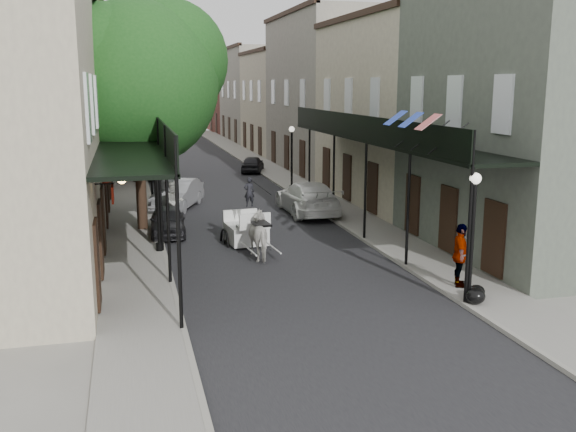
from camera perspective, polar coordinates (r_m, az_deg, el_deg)
ground at (r=19.36m, az=2.01°, el=-7.06°), size 140.00×140.00×0.00m
road at (r=38.45m, az=-6.35°, el=2.32°), size 8.00×90.00×0.01m
sidewalk_left at (r=38.09m, az=-13.83°, el=2.04°), size 2.20×90.00×0.12m
sidewalk_right at (r=39.42m, az=0.86°, el=2.70°), size 2.20×90.00×0.12m
building_row_left at (r=47.72m, az=-18.67°, el=9.92°), size 5.00×80.00×10.50m
building_row_right at (r=49.55m, az=1.90°, el=10.56°), size 5.00×80.00×10.50m
gallery_left at (r=24.67m, az=-13.41°, el=6.34°), size 2.20×18.05×4.88m
gallery_right at (r=26.60m, az=7.83°, el=6.91°), size 2.20×18.05×4.88m
tree_near at (r=27.78m, az=-12.54°, el=11.97°), size 7.31×6.80×9.63m
tree_far at (r=41.78m, az=-13.24°, el=10.86°), size 6.45×6.00×8.61m
lamppost_right_near at (r=18.61m, az=16.05°, el=-1.72°), size 0.32×0.32×3.71m
lamppost_left at (r=23.98m, az=-11.49°, el=1.44°), size 0.32×0.32×3.71m
lamppost_right_far at (r=37.01m, az=0.33°, el=5.22°), size 0.32×0.32×3.71m
horse at (r=23.18m, az=-2.32°, el=-1.77°), size 1.06×2.03×1.65m
carriage at (r=25.54m, az=-4.00°, el=0.04°), size 1.84×2.55×2.77m
pedestrian_walking at (r=29.72m, az=-10.12°, el=1.24°), size 1.03×0.89×1.85m
pedestrian_sidewalk_left at (r=40.84m, az=-12.82°, el=4.02°), size 1.11×0.65×1.71m
pedestrian_sidewalk_right at (r=20.19m, az=15.06°, el=-3.40°), size 0.90×1.25×1.96m
car_left_near at (r=27.22m, az=-10.65°, el=-0.43°), size 1.60×3.59×1.20m
car_left_mid at (r=32.88m, az=-9.80°, el=1.91°), size 3.11×4.71×1.47m
car_left_far at (r=44.22m, az=-12.15°, el=4.24°), size 3.57×5.36×1.37m
car_right_near at (r=31.11m, az=1.75°, el=1.64°), size 2.26×5.48×1.58m
car_right_far at (r=45.96m, az=-3.17°, el=4.64°), size 2.39×3.74×1.18m
trash_bags at (r=19.15m, az=16.36°, el=-6.69°), size 0.81×0.96×0.47m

